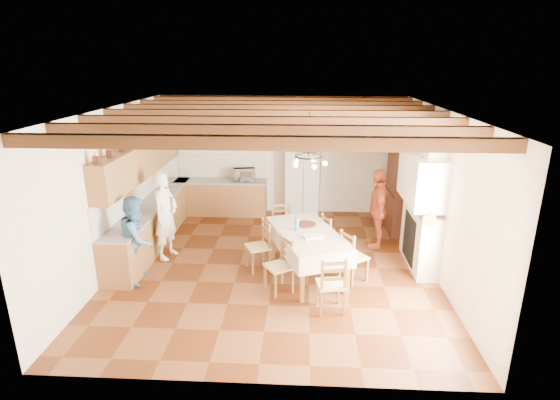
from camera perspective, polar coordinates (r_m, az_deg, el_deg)
The scene contains 31 objects.
floor at distance 8.60m, azimuth -0.78°, elevation -8.63°, with size 6.00×6.50×0.02m, color #4F220B.
ceiling at distance 7.74m, azimuth -0.88°, elevation 11.82°, with size 6.00×6.50×0.02m, color silver.
wall_back at distance 11.19m, azimuth 0.31°, elevation 5.88°, with size 6.00×0.02×3.00m, color beige.
wall_front at distance 5.02m, azimuth -3.38°, elevation -9.78°, with size 6.00×0.02×3.00m, color beige.
wall_left at distance 8.77m, azimuth -20.87°, elevation 1.29°, with size 0.02×6.50×3.00m, color beige.
wall_right at distance 8.39m, azimuth 20.14°, elevation 0.67°, with size 0.02×6.50×3.00m, color beige.
ceiling_beams at distance 7.75m, azimuth -0.87°, elevation 11.09°, with size 6.00×6.30×0.16m, color #3A210D, non-canonical shape.
lower_cabinets_left at distance 9.90m, azimuth -16.18°, elevation -2.92°, with size 0.60×4.30×0.86m, color brown.
lower_cabinets_back at distance 11.35m, azimuth -7.62°, elevation 0.30°, with size 2.30×0.60×0.86m, color brown.
countertop_left at distance 9.76m, azimuth -16.40°, elevation -0.45°, with size 0.62×4.30×0.04m, color gray.
countertop_back at distance 11.22m, azimuth -7.72°, elevation 2.49°, with size 2.34×0.62×0.04m, color gray.
backsplash_left at distance 9.77m, azimuth -18.14°, elevation 1.37°, with size 0.03×4.30×0.60m, color beige.
backsplash_back at distance 11.41m, azimuth -7.52°, elevation 4.42°, with size 2.30×0.03×0.60m, color beige.
upper_cabinets at distance 9.55m, azimuth -17.62°, elevation 5.10°, with size 0.35×4.20×0.70m, color brown.
fireplace at distance 8.53m, azimuth 17.83°, elevation 0.46°, with size 0.56×1.60×2.80m, color #EEE0C9, non-canonical shape.
wall_picture at distance 11.13m, azimuth 8.37°, elevation 7.46°, with size 0.34×0.03×0.42m, color black.
refrigerator at distance 11.13m, azimuth 3.08°, elevation 2.30°, with size 0.84×0.69×1.68m, color silver.
hutch at distance 10.29m, azimuth 15.43°, elevation 1.71°, with size 0.50×1.18×2.15m, color #39180E, non-canonical shape.
dining_table at distance 7.95m, azimuth 3.56°, elevation -4.74°, with size 1.62×2.19×0.86m.
chandelier at distance 7.50m, azimuth 3.78°, elevation 5.71°, with size 0.47×0.47×0.03m, color black.
chair_left_near at distance 7.52m, azimuth -0.18°, elevation -8.55°, with size 0.42×0.40×0.96m, color brown, non-canonical shape.
chair_left_far at distance 8.27m, azimuth -2.92°, elevation -6.00°, with size 0.42×0.40×0.96m, color brown, non-canonical shape.
chair_right_near at distance 7.98m, azimuth 9.62°, elevation -7.18°, with size 0.42×0.40×0.96m, color brown, non-canonical shape.
chair_right_far at distance 8.69m, azimuth 6.98°, elevation -4.92°, with size 0.42×0.40×0.96m, color brown, non-canonical shape.
chair_end_near at distance 7.02m, azimuth 6.65°, elevation -10.73°, with size 0.42×0.40×0.96m, color brown, non-canonical shape.
chair_end_far at distance 9.16m, azimuth 0.36°, elevation -3.53°, with size 0.42×0.40×0.96m, color brown, non-canonical shape.
person_man at distance 8.92m, azimuth -14.74°, elevation -1.95°, with size 0.65×0.43×1.78m, color white.
person_woman_blue at distance 8.18m, azimuth -18.12°, elevation -4.84°, with size 0.77×0.60×1.58m, color teal.
person_woman_red at distance 9.37m, azimuth 12.63°, elevation -1.09°, with size 1.00×0.42×1.70m, color #AE4426.
microwave at distance 11.08m, azimuth -4.68°, elevation 3.31°, with size 0.54×0.36×0.30m, color silver.
fridge_vase at distance 10.91m, azimuth 3.59°, elevation 7.27°, with size 0.27×0.27×0.28m, color #39180E.
Camera 1 is at (0.53, -7.67, 3.83)m, focal length 28.00 mm.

